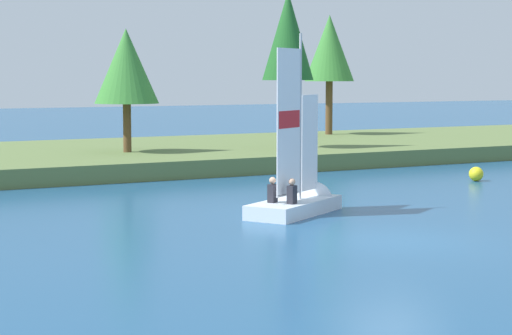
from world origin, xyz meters
TOP-DOWN VIEW (x-y plane):
  - ground_plane at (0.00, 0.00)m, footprint 200.00×200.00m
  - shore_bank at (0.00, 22.12)m, footprint 80.00×14.45m
  - shoreline_tree_centre at (0.44, 20.10)m, footprint 2.84×2.84m
  - shoreline_tree_midright at (7.97, 18.88)m, footprint 2.41×2.41m
  - shoreline_tree_right at (15.13, 26.40)m, footprint 2.85×2.85m
  - sailboat at (0.64, 5.26)m, footprint 4.18×3.26m
  - channel_buoy at (10.79, 9.01)m, footprint 0.57×0.57m

SIDE VIEW (x-z plane):
  - ground_plane at x=0.00m, z-range 0.00..0.00m
  - channel_buoy at x=10.79m, z-range 0.00..0.57m
  - shore_bank at x=0.00m, z-range 0.00..0.74m
  - sailboat at x=0.64m, z-range -2.47..3.30m
  - shoreline_tree_centre at x=0.44m, z-range 1.79..7.26m
  - shoreline_tree_right at x=15.13m, z-range 2.22..9.11m
  - shoreline_tree_midright at x=7.97m, z-range 2.28..9.61m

